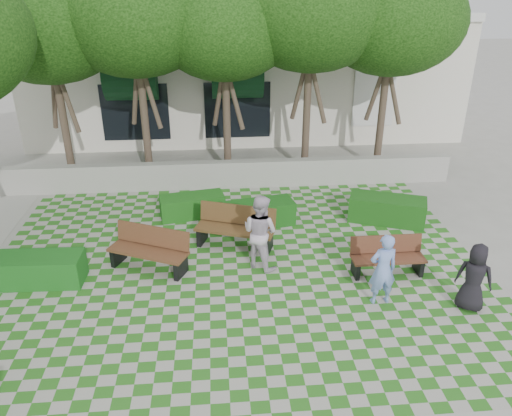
{
  "coord_description": "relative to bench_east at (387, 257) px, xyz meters",
  "views": [
    {
      "loc": [
        -0.42,
        -9.35,
        6.57
      ],
      "look_at": [
        0.5,
        1.5,
        1.4
      ],
      "focal_mm": 35.0,
      "sensor_mm": 36.0,
      "label": 1
    }
  ],
  "objects": [
    {
      "name": "ground",
      "position": [
        -3.56,
        -0.56,
        -0.44
      ],
      "size": [
        90.0,
        90.0,
        0.0
      ],
      "primitive_type": "plane",
      "color": "gray",
      "rests_on": "ground"
    },
    {
      "name": "lawn",
      "position": [
        -3.56,
        0.44,
        -0.43
      ],
      "size": [
        12.0,
        12.0,
        0.0
      ],
      "primitive_type": "plane",
      "color": "#2B721E",
      "rests_on": "ground"
    },
    {
      "name": "retaining_wall",
      "position": [
        -3.56,
        5.64,
        0.01
      ],
      "size": [
        15.0,
        0.36,
        0.9
      ],
      "primitive_type": "cube",
      "color": "#9E9B93",
      "rests_on": "ground"
    },
    {
      "name": "bench_east",
      "position": [
        0.0,
        0.0,
        0.0
      ],
      "size": [
        1.73,
        0.58,
        0.91
      ],
      "rotation": [
        0.0,
        0.0,
        0.0
      ],
      "color": "#532D1C",
      "rests_on": "ground"
    },
    {
      "name": "bench_mid",
      "position": [
        -3.53,
        1.63,
        0.08
      ],
      "size": [
        2.16,
        1.33,
        1.08
      ],
      "rotation": [
        0.0,
        0.0,
        -0.34
      ],
      "color": "#50361B",
      "rests_on": "ground"
    },
    {
      "name": "bench_west",
      "position": [
        -5.66,
        0.71,
        0.06
      ],
      "size": [
        2.05,
        1.41,
        1.03
      ],
      "rotation": [
        0.0,
        0.0,
        -0.43
      ],
      "color": "#53301C",
      "rests_on": "ground"
    },
    {
      "name": "hedge_east",
      "position": [
        0.88,
        2.67,
        -0.07
      ],
      "size": [
        2.29,
        1.57,
        0.74
      ],
      "primitive_type": "cube",
      "rotation": [
        0.0,
        0.0,
        -0.37
      ],
      "color": "#154A13",
      "rests_on": "ground"
    },
    {
      "name": "hedge_midright",
      "position": [
        -2.81,
        2.78,
        -0.09
      ],
      "size": [
        2.09,
        1.17,
        0.69
      ],
      "primitive_type": "cube",
      "rotation": [
        0.0,
        0.0,
        0.2
      ],
      "color": "#134A13",
      "rests_on": "ground"
    },
    {
      "name": "hedge_midleft",
      "position": [
        -4.73,
        3.51,
        -0.11
      ],
      "size": [
        1.96,
        1.08,
        0.65
      ],
      "primitive_type": "cube",
      "rotation": [
        0.0,
        0.0,
        0.19
      ],
      "color": "#175316",
      "rests_on": "ground"
    },
    {
      "name": "hedge_west",
      "position": [
        -8.15,
        0.27,
        -0.09
      ],
      "size": [
        2.02,
        0.87,
        0.7
      ],
      "primitive_type": "cube",
      "rotation": [
        0.0,
        0.0,
        -0.04
      ],
      "color": "#165319",
      "rests_on": "ground"
    },
    {
      "name": "person_blue",
      "position": [
        -0.52,
        -1.15,
        0.4
      ],
      "size": [
        0.64,
        0.45,
        1.67
      ],
      "primitive_type": "imported",
      "rotation": [
        0.0,
        0.0,
        3.23
      ],
      "color": "#7E9BE6",
      "rests_on": "ground"
    },
    {
      "name": "person_dark",
      "position": [
        1.33,
        -1.51,
        0.33
      ],
      "size": [
        0.9,
        0.82,
        1.54
      ],
      "primitive_type": "imported",
      "rotation": [
        0.0,
        0.0,
        2.56
      ],
      "color": "black",
      "rests_on": "ground"
    },
    {
      "name": "person_white",
      "position": [
        -2.99,
        0.56,
        0.51
      ],
      "size": [
        1.16,
        1.14,
        1.89
      ],
      "primitive_type": "imported",
      "rotation": [
        0.0,
        0.0,
        2.44
      ],
      "color": "silver",
      "rests_on": "ground"
    },
    {
      "name": "tree_row",
      "position": [
        -5.42,
        5.39,
        4.74
      ],
      "size": [
        17.7,
        13.4,
        7.41
      ],
      "color": "#47382B",
      "rests_on": "ground"
    },
    {
      "name": "building",
      "position": [
        -2.62,
        13.52,
        2.08
      ],
      "size": [
        18.0,
        8.92,
        5.15
      ],
      "color": "silver",
      "rests_on": "ground"
    }
  ]
}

